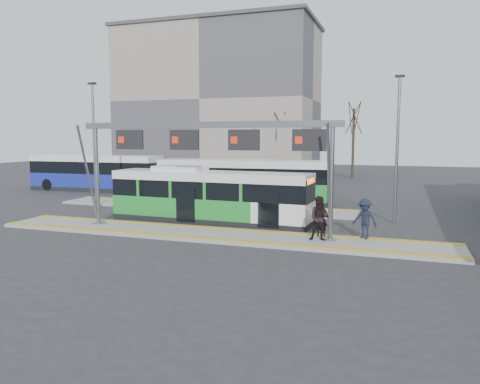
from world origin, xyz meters
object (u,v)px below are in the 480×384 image
at_px(gantry, 206,144).
at_px(passenger_b, 320,219).
at_px(hero_bus, 210,197).
at_px(passenger_c, 365,219).
at_px(passenger_a, 322,219).

xyz_separation_m(gantry, passenger_b, (5.43, -0.21, -3.18)).
bearing_deg(hero_bus, passenger_c, -13.43).
relative_size(gantry, passenger_b, 6.69).
xyz_separation_m(passenger_a, passenger_b, (0.08, -0.91, 0.20)).
bearing_deg(passenger_c, passenger_b, -128.13).
bearing_deg(passenger_a, passenger_b, -87.28).
height_order(passenger_a, passenger_b, passenger_b).
bearing_deg(passenger_a, hero_bus, 157.41).
distance_m(passenger_a, passenger_c, 1.89).
distance_m(gantry, passenger_b, 6.30).
bearing_deg(passenger_b, passenger_c, 20.38).
xyz_separation_m(gantry, passenger_c, (7.24, 0.79, -3.26)).
height_order(passenger_a, passenger_c, passenger_c).
xyz_separation_m(passenger_a, passenger_c, (1.88, 0.09, 0.12)).
bearing_deg(passenger_a, passenger_c, 0.53).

